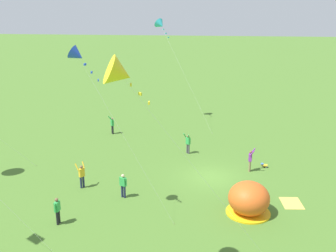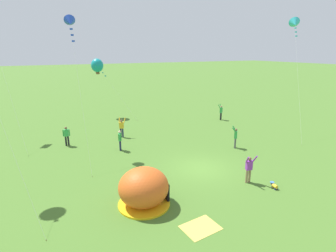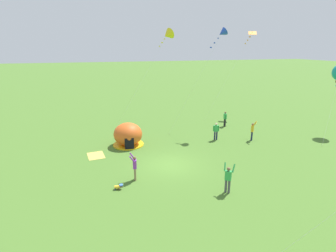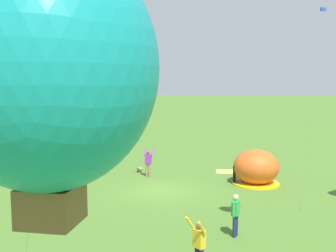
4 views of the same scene
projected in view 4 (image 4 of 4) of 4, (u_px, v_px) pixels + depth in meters
name	position (u px, v px, depth m)	size (l,w,h in m)	color
ground_plane	(163.00, 191.00, 22.18)	(300.00, 300.00, 0.00)	#477028
popup_tent	(256.00, 168.00, 23.51)	(2.81, 2.81, 2.10)	#D8591E
picnic_blanket	(229.00, 172.00, 26.84)	(1.70, 1.30, 0.01)	gold
toddler_crawling	(139.00, 169.00, 26.75)	(0.29, 0.55, 0.32)	gold
person_strolling	(236.00, 213.00, 15.55)	(0.35, 0.56, 1.72)	#1E2347
person_watching_sky	(199.00, 244.00, 12.51)	(0.71, 0.69, 1.89)	#1E2347
person_arms_raised	(65.00, 179.00, 20.80)	(0.69, 0.71, 1.89)	#4C4C51
person_flying_kite	(148.00, 162.00, 25.29)	(0.68, 0.54, 1.89)	#8C7251
kite_teal	(47.00, 69.00, 2.54)	(4.05, 5.25, 7.07)	silver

